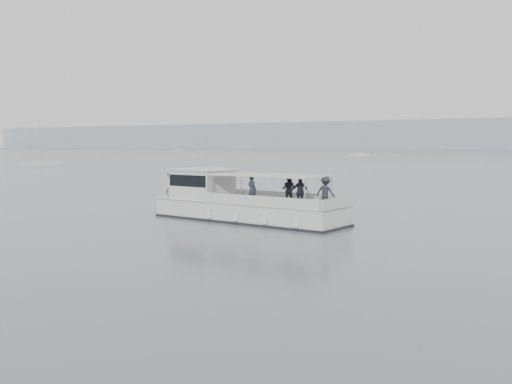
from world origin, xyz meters
The scene contains 3 objects.
ground centered at (0.00, 0.00, 0.00)m, with size 1400.00×1400.00×0.00m, color #535B62.
tour_boat centered at (-2.32, 3.60, 0.87)m, with size 12.76×4.63×5.31m.
moored_fleet centered at (-27.15, 213.11, 0.36)m, with size 473.06×346.47×10.93m.
Camera 1 is at (14.09, -23.17, 4.11)m, focal length 40.00 mm.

